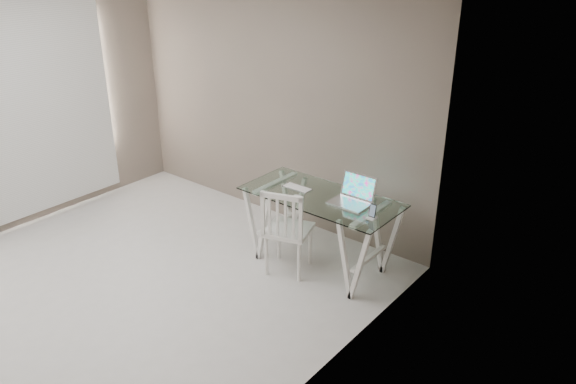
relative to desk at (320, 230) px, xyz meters
name	(u,v)px	position (x,y,z in m)	size (l,w,h in m)	color
room	(81,110)	(-1.19, -1.59, 1.33)	(4.50, 4.52, 2.71)	beige
desk	(320,230)	(0.00, 0.00, 0.00)	(1.50, 0.70, 0.75)	silver
chair	(286,228)	(-0.16, -0.32, 0.10)	(0.51, 0.51, 0.88)	white
laptop	(353,196)	(0.31, 0.08, 0.42)	(0.35, 0.31, 0.24)	silver
keyboard	(297,188)	(-0.28, 0.01, 0.37)	(0.29, 0.12, 0.01)	silver
mouse	(298,197)	(-0.13, -0.18, 0.38)	(0.10, 0.06, 0.03)	silver
phone_dock	(372,215)	(0.61, -0.10, 0.40)	(0.07, 0.07, 0.13)	white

